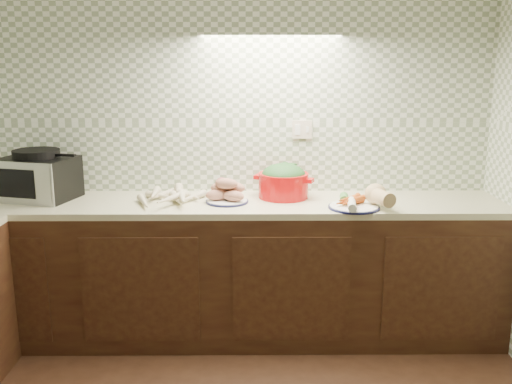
{
  "coord_description": "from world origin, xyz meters",
  "views": [
    {
      "loc": [
        0.22,
        -1.98,
        1.78
      ],
      "look_at": [
        0.24,
        1.25,
        1.02
      ],
      "focal_mm": 40.0,
      "sensor_mm": 36.0,
      "label": 1
    }
  ],
  "objects_px": {
    "sweet_potato_plate": "(227,193)",
    "dutch_oven": "(283,181)",
    "veg_plate": "(364,199)",
    "parsnip_pile": "(168,196)",
    "onion_bowl": "(224,190)",
    "toaster_oven": "(38,176)"
  },
  "relations": [
    {
      "from": "sweet_potato_plate",
      "to": "dutch_oven",
      "type": "relative_size",
      "value": 0.66
    },
    {
      "from": "sweet_potato_plate",
      "to": "veg_plate",
      "type": "xyz_separation_m",
      "value": [
        0.83,
        -0.13,
        -0.0
      ]
    },
    {
      "from": "parsnip_pile",
      "to": "veg_plate",
      "type": "relative_size",
      "value": 1.2
    },
    {
      "from": "sweet_potato_plate",
      "to": "veg_plate",
      "type": "height_order",
      "value": "sweet_potato_plate"
    },
    {
      "from": "parsnip_pile",
      "to": "onion_bowl",
      "type": "relative_size",
      "value": 2.75
    },
    {
      "from": "sweet_potato_plate",
      "to": "dutch_oven",
      "type": "bearing_deg",
      "value": 18.56
    },
    {
      "from": "dutch_oven",
      "to": "veg_plate",
      "type": "bearing_deg",
      "value": -6.85
    },
    {
      "from": "parsnip_pile",
      "to": "sweet_potato_plate",
      "type": "bearing_deg",
      "value": -0.09
    },
    {
      "from": "toaster_oven",
      "to": "onion_bowl",
      "type": "relative_size",
      "value": 3.12
    },
    {
      "from": "parsnip_pile",
      "to": "onion_bowl",
      "type": "distance_m",
      "value": 0.37
    },
    {
      "from": "sweet_potato_plate",
      "to": "onion_bowl",
      "type": "bearing_deg",
      "value": 100.44
    },
    {
      "from": "toaster_oven",
      "to": "onion_bowl",
      "type": "xyz_separation_m",
      "value": [
        1.19,
        0.04,
        -0.1
      ]
    },
    {
      "from": "onion_bowl",
      "to": "veg_plate",
      "type": "distance_m",
      "value": 0.9
    },
    {
      "from": "onion_bowl",
      "to": "dutch_oven",
      "type": "xyz_separation_m",
      "value": [
        0.38,
        -0.02,
        0.06
      ]
    },
    {
      "from": "veg_plate",
      "to": "dutch_oven",
      "type": "bearing_deg",
      "value": 152.08
    },
    {
      "from": "toaster_oven",
      "to": "veg_plate",
      "type": "xyz_separation_m",
      "value": [
        2.04,
        -0.23,
        -0.1
      ]
    },
    {
      "from": "parsnip_pile",
      "to": "sweet_potato_plate",
      "type": "distance_m",
      "value": 0.37
    },
    {
      "from": "parsnip_pile",
      "to": "veg_plate",
      "type": "height_order",
      "value": "veg_plate"
    },
    {
      "from": "toaster_oven",
      "to": "veg_plate",
      "type": "relative_size",
      "value": 1.37
    },
    {
      "from": "sweet_potato_plate",
      "to": "dutch_oven",
      "type": "distance_m",
      "value": 0.38
    },
    {
      "from": "parsnip_pile",
      "to": "dutch_oven",
      "type": "height_order",
      "value": "dutch_oven"
    },
    {
      "from": "parsnip_pile",
      "to": "sweet_potato_plate",
      "type": "relative_size",
      "value": 1.68
    }
  ]
}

